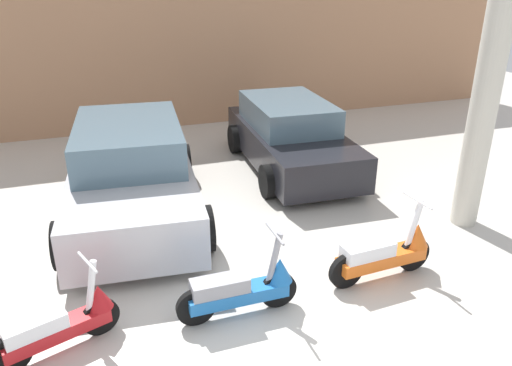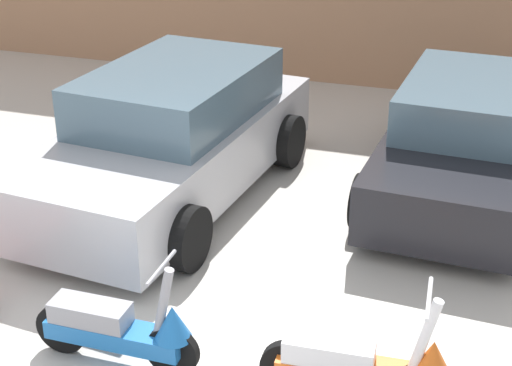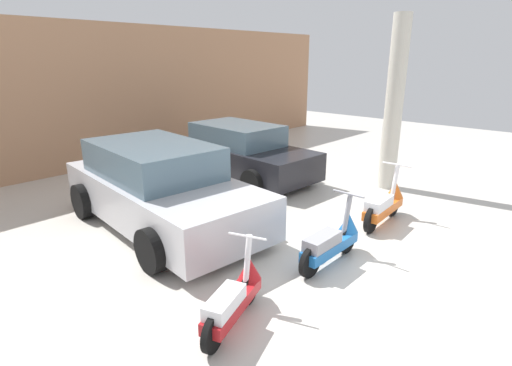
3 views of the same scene
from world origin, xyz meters
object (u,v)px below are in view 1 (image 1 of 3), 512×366
object	(u,v)px
car_rear_center	(290,137)
support_column_side	(484,104)
scooter_front_left	(62,323)
car_rear_left	(132,173)
scooter_front_center	(386,252)
scooter_front_right	(243,288)

from	to	relation	value
car_rear_center	support_column_side	bearing A→B (deg)	31.41
scooter_front_left	support_column_side	bearing A→B (deg)	-10.53
car_rear_left	support_column_side	size ratio (longest dim) A/B	1.18
car_rear_left	scooter_front_left	bearing A→B (deg)	-14.24
scooter_front_center	car_rear_center	world-z (taller)	car_rear_center
car_rear_left	scooter_front_right	bearing A→B (deg)	21.55
car_rear_left	car_rear_center	xyz separation A→B (m)	(3.20, 1.10, -0.07)
car_rear_center	support_column_side	distance (m)	3.77
car_rear_left	support_column_side	xyz separation A→B (m)	(4.89, -2.02, 1.21)
scooter_front_left	support_column_side	world-z (taller)	support_column_side
scooter_front_left	scooter_front_center	distance (m)	3.92
scooter_front_right	scooter_front_center	bearing A→B (deg)	3.10
scooter_front_center	car_rear_center	xyz separation A→B (m)	(0.35, 4.04, 0.27)
scooter_front_center	car_rear_left	xyz separation A→B (m)	(-2.85, 2.94, 0.34)
scooter_front_right	support_column_side	xyz separation A→B (m)	(4.00, 1.04, 1.56)
scooter_front_right	car_rear_center	bearing A→B (deg)	60.63
car_rear_center	support_column_side	xyz separation A→B (m)	(1.69, -3.12, 1.28)
scooter_front_left	scooter_front_center	xyz separation A→B (m)	(3.92, 0.07, 0.04)
scooter_front_left	car_rear_center	xyz separation A→B (m)	(4.27, 4.11, 0.30)
scooter_front_right	car_rear_center	xyz separation A→B (m)	(2.31, 4.16, 0.28)
scooter_front_left	scooter_front_right	bearing A→B (deg)	-21.50
car_rear_left	support_column_side	distance (m)	5.42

